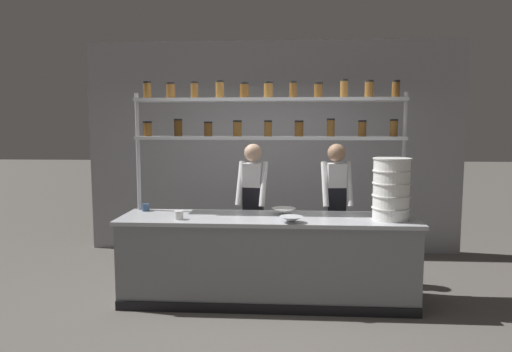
% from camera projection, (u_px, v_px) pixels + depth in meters
% --- Properties ---
extents(ground_plane, '(40.00, 40.00, 0.00)m').
position_uv_depth(ground_plane, '(267.00, 300.00, 4.94)').
color(ground_plane, '#5B5651').
extents(back_wall, '(5.54, 0.12, 3.11)m').
position_uv_depth(back_wall, '(273.00, 148.00, 6.79)').
color(back_wall, '#939399').
rests_on(back_wall, ground_plane).
extents(prep_counter, '(3.14, 0.76, 0.92)m').
position_uv_depth(prep_counter, '(267.00, 259.00, 4.89)').
color(prep_counter, gray).
rests_on(prep_counter, ground_plane).
extents(spice_shelf_unit, '(3.02, 0.28, 2.39)m').
position_uv_depth(spice_shelf_unit, '(268.00, 122.00, 5.06)').
color(spice_shelf_unit, '#B7BABF').
rests_on(spice_shelf_unit, ground_plane).
extents(chef_left, '(0.40, 0.33, 1.67)m').
position_uv_depth(chef_left, '(253.00, 203.00, 5.50)').
color(chef_left, black).
rests_on(chef_left, ground_plane).
extents(chef_center, '(0.38, 0.31, 1.67)m').
position_uv_depth(chef_center, '(336.00, 203.00, 5.45)').
color(chef_center, black).
rests_on(chef_center, ground_plane).
extents(container_stack, '(0.39, 0.39, 0.64)m').
position_uv_depth(container_stack, '(391.00, 189.00, 4.67)').
color(container_stack, white).
rests_on(container_stack, prep_counter).
extents(prep_bowl_near_left, '(0.27, 0.27, 0.07)m').
position_uv_depth(prep_bowl_near_left, '(284.00, 212.00, 4.95)').
color(prep_bowl_near_left, silver).
rests_on(prep_bowl_near_left, prep_counter).
extents(prep_bowl_center_front, '(0.23, 0.23, 0.06)m').
position_uv_depth(prep_bowl_center_front, '(291.00, 220.00, 4.54)').
color(prep_bowl_center_front, silver).
rests_on(prep_bowl_center_front, prep_counter).
extents(serving_cup_front, '(0.09, 0.09, 0.09)m').
position_uv_depth(serving_cup_front, '(179.00, 215.00, 4.70)').
color(serving_cup_front, silver).
rests_on(serving_cup_front, prep_counter).
extents(serving_cup_by_board, '(0.08, 0.08, 0.08)m').
position_uv_depth(serving_cup_by_board, '(146.00, 207.00, 5.17)').
color(serving_cup_by_board, '#334C70').
rests_on(serving_cup_by_board, prep_counter).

